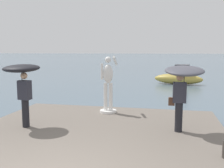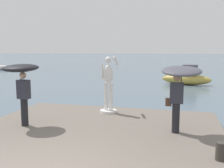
# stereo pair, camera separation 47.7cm
# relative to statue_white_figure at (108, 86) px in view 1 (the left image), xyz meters

# --- Properties ---
(ground_plane) EXTENTS (400.00, 400.00, 0.00)m
(ground_plane) POSITION_rel_statue_white_figure_xyz_m (0.20, 34.34, -1.43)
(ground_plane) COLOR slate
(pier) EXTENTS (7.61, 9.66, 0.40)m
(pier) POSITION_rel_statue_white_figure_xyz_m (0.20, -3.83, -1.23)
(pier) COLOR #70665B
(pier) RESTS_ON ground
(statue_white_figure) EXTENTS (0.64, 0.88, 2.20)m
(statue_white_figure) POSITION_rel_statue_white_figure_xyz_m (0.00, 0.00, 0.00)
(statue_white_figure) COLOR white
(statue_white_figure) RESTS_ON pier
(onlooker_left) EXTENTS (1.30, 1.31, 2.00)m
(onlooker_left) POSITION_rel_statue_white_figure_xyz_m (-2.20, -2.37, 0.58)
(onlooker_left) COLOR black
(onlooker_left) RESTS_ON pier
(onlooker_right) EXTENTS (1.16, 1.17, 2.00)m
(onlooker_right) POSITION_rel_statue_white_figure_xyz_m (2.66, -1.88, 0.53)
(onlooker_right) COLOR black
(onlooker_right) RESTS_ON pier
(boat_far) EXTENTS (4.13, 2.04, 1.65)m
(boat_far) POSITION_rel_statue_white_figure_xyz_m (3.20, 12.48, -0.86)
(boat_far) COLOR #B2993D
(boat_far) RESTS_ON ground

